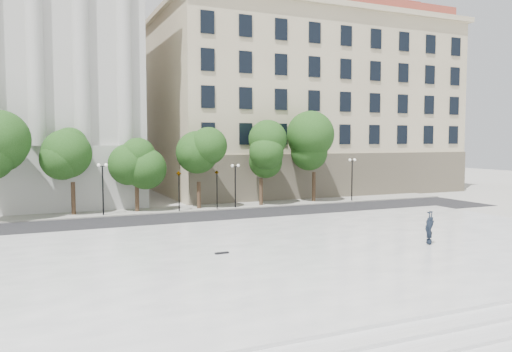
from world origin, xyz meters
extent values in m
plane|color=#AFAEA6|center=(0.00, 0.00, 0.00)|extent=(160.00, 160.00, 0.00)
cube|color=white|center=(0.00, 3.00, 0.23)|extent=(44.00, 22.00, 0.45)
cube|color=black|center=(0.00, 18.00, 0.01)|extent=(60.00, 8.00, 0.02)
cube|color=#99968D|center=(0.00, 24.00, 0.06)|extent=(60.00, 4.00, 0.12)
cube|color=beige|center=(20.00, 39.00, 10.50)|extent=(36.00, 26.00, 21.00)
cube|color=#AE4238|center=(20.00, 39.00, 22.30)|extent=(34.00, 24.00, 1.40)
cylinder|color=black|center=(0.02, 22.30, 1.75)|extent=(0.10, 0.10, 3.50)
imported|color=black|center=(0.02, 22.30, 3.88)|extent=(0.54, 1.92, 0.76)
cylinder|color=black|center=(3.61, 22.30, 1.75)|extent=(0.10, 0.10, 3.50)
imported|color=black|center=(3.61, 22.30, 3.81)|extent=(0.35, 1.55, 0.62)
imported|color=black|center=(9.09, 1.00, 0.71)|extent=(1.38, 2.05, 0.52)
cube|color=black|center=(-2.68, 3.62, 0.49)|extent=(0.77, 0.22, 0.08)
cube|color=white|center=(0.00, -8.50, 0.15)|extent=(44.00, 1.00, 0.30)
cube|color=white|center=(0.00, -9.50, 0.07)|extent=(44.00, 1.00, 0.15)
cylinder|color=#382619|center=(-8.78, 23.92, 1.45)|extent=(0.36, 0.36, 2.91)
sphere|color=#1A3C11|center=(-8.78, 23.92, 5.40)|extent=(3.56, 3.56, 3.56)
cylinder|color=#382619|center=(-3.44, 23.73, 1.25)|extent=(0.36, 0.36, 2.49)
sphere|color=#1A3C11|center=(-3.44, 23.73, 4.63)|extent=(3.62, 3.62, 3.62)
cylinder|color=#382619|center=(2.22, 23.44, 1.30)|extent=(0.36, 0.36, 2.60)
sphere|color=#1A3C11|center=(2.22, 23.44, 4.82)|extent=(3.44, 3.44, 3.44)
cylinder|color=#382619|center=(8.49, 23.21, 1.37)|extent=(0.36, 0.36, 2.74)
sphere|color=#1A3C11|center=(8.49, 23.21, 5.09)|extent=(3.58, 3.58, 3.58)
cylinder|color=#382619|center=(14.73, 23.68, 1.59)|extent=(0.36, 0.36, 3.18)
sphere|color=#1A3C11|center=(14.73, 23.68, 5.90)|extent=(4.49, 4.49, 4.49)
cylinder|color=black|center=(-6.49, 22.60, 2.14)|extent=(0.12, 0.12, 4.28)
cube|color=black|center=(-6.49, 22.60, 4.28)|extent=(0.60, 0.06, 0.06)
sphere|color=white|center=(-6.79, 22.60, 4.38)|extent=(0.28, 0.28, 0.28)
sphere|color=white|center=(-6.19, 22.60, 4.38)|extent=(0.28, 0.28, 0.28)
cylinder|color=black|center=(5.54, 22.60, 1.99)|extent=(0.12, 0.12, 3.98)
cube|color=black|center=(5.54, 22.60, 3.98)|extent=(0.60, 0.06, 0.06)
sphere|color=white|center=(5.24, 22.60, 4.08)|extent=(0.28, 0.28, 0.28)
sphere|color=white|center=(5.84, 22.60, 4.08)|extent=(0.28, 0.28, 0.28)
cylinder|color=black|center=(18.71, 22.60, 2.15)|extent=(0.12, 0.12, 4.31)
cube|color=black|center=(18.71, 22.60, 4.31)|extent=(0.60, 0.06, 0.06)
sphere|color=white|center=(18.41, 22.60, 4.41)|extent=(0.28, 0.28, 0.28)
sphere|color=white|center=(19.01, 22.60, 4.41)|extent=(0.28, 0.28, 0.28)
camera|label=1|loc=(-11.57, -21.03, 6.50)|focal=35.00mm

